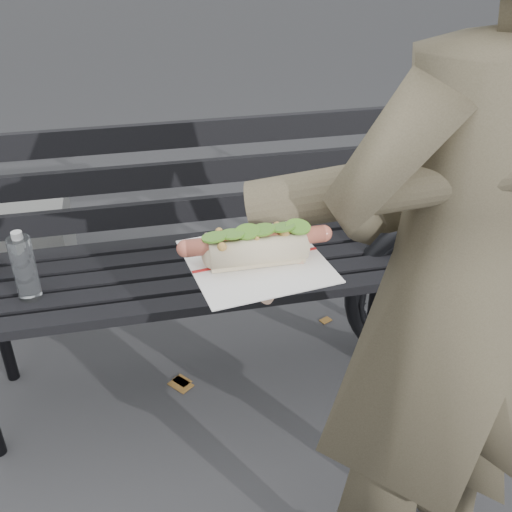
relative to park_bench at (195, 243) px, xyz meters
The scene contains 4 objects.
park_bench is the anchor object (origin of this frame).
person 0.94m from the park_bench, 63.58° to the right, with size 0.59×0.39×1.61m, color brown.
held_hotdog 1.01m from the park_bench, 77.29° to the right, with size 0.63×0.32×0.20m.
fallen_leaves 0.75m from the park_bench, 78.48° to the right, with size 4.21×3.30×0.00m.
Camera 1 is at (-0.11, -0.75, 1.46)m, focal length 42.00 mm.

